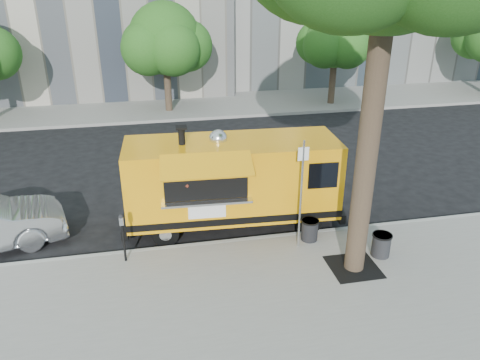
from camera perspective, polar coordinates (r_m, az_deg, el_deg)
The scene contains 12 objects.
ground at distance 13.87m, azimuth -1.07°, elevation -5.85°, with size 120.00×120.00×0.00m, color black.
sidewalk at distance 10.62m, azimuth 3.03°, elevation -16.12°, with size 60.00×6.00×0.15m, color gray.
curb at distance 13.05m, azimuth -0.32°, elevation -7.57°, with size 60.00×0.14×0.16m, color #999993.
far_sidewalk at distance 26.32m, azimuth -6.53°, elevation 8.88°, with size 60.00×5.00×0.15m, color gray.
tree_well at distance 12.24m, azimuth 13.67°, elevation -10.27°, with size 1.20×1.20×0.02m, color black.
far_tree_b at distance 24.75m, azimuth -9.16°, elevation 16.65°, with size 3.60×3.60×5.50m.
far_tree_c at distance 26.46m, azimuth 11.62°, elevation 16.70°, with size 3.24×3.24×5.21m.
sign_post at distance 12.05m, azimuth 7.49°, elevation -1.06°, with size 0.28×0.06×3.00m.
parking_meter at distance 12.08m, azimuth -14.12°, elevation -6.21°, with size 0.11×0.11×1.33m.
food_truck at distance 13.37m, azimuth -1.05°, elevation -0.05°, with size 6.40×3.06×3.10m.
trash_bin_left at distance 13.01m, azimuth 8.49°, elevation -5.95°, with size 0.50×0.50×0.59m.
trash_bin_right at distance 12.73m, azimuth 16.84°, elevation -7.51°, with size 0.51×0.51×0.62m.
Camera 1 is at (-2.15, -11.82, 6.94)m, focal length 35.00 mm.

